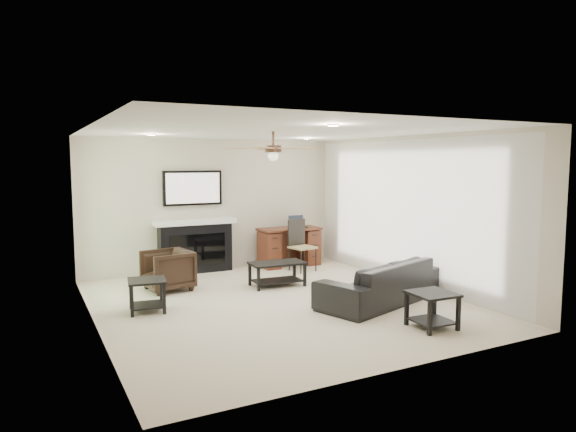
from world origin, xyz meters
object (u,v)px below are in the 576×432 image
armchair (167,270)px  coffee_table (277,274)px  sofa (380,282)px  fireplace_unit (195,222)px  desk (289,247)px

armchair → coffee_table: bearing=64.4°
sofa → fireplace_unit: 3.76m
armchair → desk: size_ratio=0.59×
fireplace_unit → desk: fireplace_unit is taller
armchair → fireplace_unit: (0.81, 1.09, 0.63)m
sofa → coffee_table: size_ratio=2.35×
fireplace_unit → desk: bearing=-7.4°
armchair → coffee_table: (1.70, -0.55, -0.13)m
armchair → coffee_table: 1.79m
sofa → armchair: size_ratio=2.94×
armchair → fireplace_unit: fireplace_unit is taller
fireplace_unit → coffee_table: bearing=-61.5°
sofa → coffee_table: bearing=-78.7°
coffee_table → fireplace_unit: fireplace_unit is taller
sofa → armchair: (-2.60, 2.15, 0.02)m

